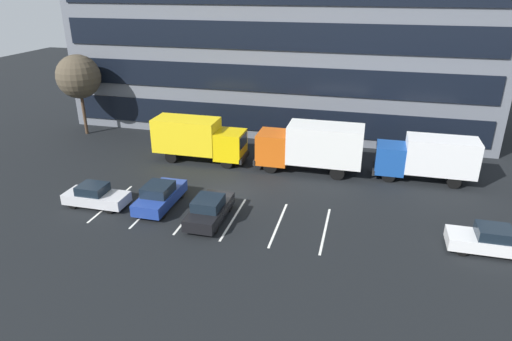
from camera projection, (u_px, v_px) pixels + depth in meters
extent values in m
plane|color=black|center=(229.00, 192.00, 30.92)|extent=(120.00, 120.00, 0.00)
cube|color=slate|center=(283.00, 11.00, 42.75)|extent=(39.11, 13.11, 21.60)
cube|color=black|center=(266.00, 119.00, 40.30)|extent=(37.55, 0.16, 2.30)
cube|color=black|center=(267.00, 79.00, 38.89)|extent=(37.55, 0.16, 2.30)
cube|color=black|center=(267.00, 36.00, 37.49)|extent=(37.55, 0.16, 2.30)
cube|color=silver|center=(111.00, 203.00, 29.39)|extent=(0.14, 5.40, 0.01)
cube|color=silver|center=(150.00, 208.00, 28.75)|extent=(0.14, 5.40, 0.01)
cube|color=silver|center=(191.00, 213.00, 28.12)|extent=(0.14, 5.40, 0.01)
cube|color=silver|center=(234.00, 219.00, 27.48)|extent=(0.14, 5.40, 0.01)
cube|color=silver|center=(278.00, 224.00, 26.85)|extent=(0.14, 5.40, 0.01)
cube|color=silver|center=(325.00, 230.00, 26.21)|extent=(0.14, 5.40, 0.01)
cube|color=#D85914|center=(274.00, 147.00, 34.37)|extent=(2.33, 2.54, 2.33)
cube|color=black|center=(259.00, 140.00, 34.45)|extent=(0.06, 2.13, 1.02)
cube|color=white|center=(325.00, 144.00, 33.25)|extent=(5.50, 2.64, 2.86)
cube|color=black|center=(258.00, 158.00, 35.04)|extent=(0.21, 2.54, 0.42)
cylinder|color=black|center=(270.00, 166.00, 33.85)|extent=(1.06, 0.32, 1.06)
cylinder|color=black|center=(276.00, 156.00, 35.80)|extent=(1.06, 0.32, 1.06)
cylinder|color=black|center=(337.00, 173.00, 32.71)|extent=(1.06, 0.32, 1.06)
cylinder|color=black|center=(340.00, 162.00, 34.66)|extent=(1.06, 0.32, 1.06)
cube|color=yellow|center=(230.00, 145.00, 35.18)|extent=(2.16, 2.36, 2.16)
cube|color=black|center=(243.00, 141.00, 34.77)|extent=(0.06, 1.98, 0.95)
cube|color=yellow|center=(187.00, 135.00, 35.79)|extent=(5.11, 2.45, 2.65)
cube|color=black|center=(244.00, 157.00, 35.29)|extent=(0.20, 2.36, 0.39)
cylinder|color=black|center=(234.00, 153.00, 36.50)|extent=(0.98, 0.29, 0.98)
cylinder|color=black|center=(227.00, 162.00, 34.70)|extent=(0.98, 0.29, 0.98)
cylinder|color=black|center=(181.00, 148.00, 37.56)|extent=(0.98, 0.29, 0.98)
cylinder|color=black|center=(171.00, 157.00, 35.76)|extent=(0.98, 0.29, 0.98)
cube|color=#194799|center=(390.00, 158.00, 32.80)|extent=(2.05, 2.24, 2.05)
cube|color=black|center=(376.00, 151.00, 32.86)|extent=(0.06, 1.88, 0.90)
cube|color=white|center=(441.00, 156.00, 31.81)|extent=(4.85, 2.33, 2.52)
cube|color=black|center=(374.00, 168.00, 33.39)|extent=(0.19, 2.24, 0.37)
cylinder|color=black|center=(388.00, 176.00, 32.34)|extent=(0.93, 0.28, 0.93)
cylinder|color=black|center=(388.00, 166.00, 34.05)|extent=(0.93, 0.28, 0.93)
cylinder|color=black|center=(454.00, 182.00, 31.34)|extent=(0.93, 0.28, 0.93)
cylinder|color=black|center=(450.00, 172.00, 33.05)|extent=(0.93, 0.28, 0.93)
cube|color=white|center=(488.00, 242.00, 23.96)|extent=(4.15, 1.74, 0.68)
cube|color=black|center=(494.00, 232.00, 23.67)|extent=(1.74, 1.53, 0.58)
cylinder|color=black|center=(462.00, 251.00, 23.70)|extent=(0.58, 0.21, 0.58)
cylinder|color=black|center=(458.00, 236.00, 25.04)|extent=(0.58, 0.21, 0.58)
cylinder|color=black|center=(510.00, 243.00, 24.44)|extent=(0.58, 0.21, 0.58)
cube|color=black|center=(210.00, 211.00, 27.12)|extent=(1.84, 4.39, 0.71)
cube|color=black|center=(208.00, 203.00, 26.66)|extent=(1.62, 1.84, 0.61)
cylinder|color=black|center=(206.00, 204.00, 28.67)|extent=(0.22, 0.61, 0.61)
cylinder|color=black|center=(229.00, 206.00, 28.30)|extent=(0.22, 0.61, 0.61)
cylinder|color=black|center=(189.00, 225.00, 26.16)|extent=(0.22, 0.61, 0.61)
cylinder|color=black|center=(215.00, 228.00, 25.80)|extent=(0.22, 0.61, 0.61)
cube|color=silver|center=(97.00, 198.00, 28.85)|extent=(4.08, 1.71, 0.66)
cube|color=black|center=(92.00, 189.00, 28.66)|extent=(1.71, 1.50, 0.57)
cylinder|color=black|center=(121.00, 199.00, 29.33)|extent=(0.57, 0.21, 0.57)
cylinder|color=black|center=(109.00, 209.00, 28.01)|extent=(0.57, 0.21, 0.57)
cylinder|color=black|center=(86.00, 195.00, 29.92)|extent=(0.57, 0.21, 0.57)
cylinder|color=black|center=(73.00, 204.00, 28.60)|extent=(0.57, 0.21, 0.57)
cube|color=navy|center=(160.00, 197.00, 28.80)|extent=(1.88, 4.49, 0.73)
cube|color=black|center=(158.00, 189.00, 28.34)|extent=(1.65, 1.89, 0.63)
cylinder|color=black|center=(159.00, 191.00, 30.39)|extent=(0.23, 0.63, 0.63)
cylinder|color=black|center=(181.00, 193.00, 30.02)|extent=(0.23, 0.63, 0.63)
cylinder|color=black|center=(139.00, 210.00, 27.82)|extent=(0.23, 0.63, 0.63)
cylinder|color=black|center=(163.00, 213.00, 27.45)|extent=(0.23, 0.63, 0.63)
cylinder|color=#473323|center=(84.00, 114.00, 42.01)|extent=(0.28, 0.28, 3.88)
sphere|color=#4C4233|center=(78.00, 77.00, 40.64)|extent=(3.95, 3.95, 3.95)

